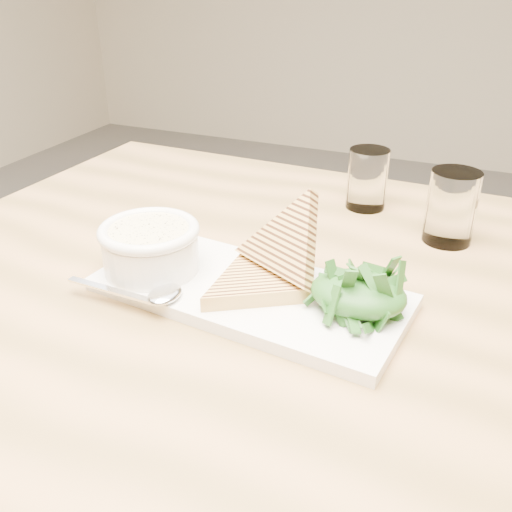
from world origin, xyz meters
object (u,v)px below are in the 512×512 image
at_px(glass_near, 367,179).
at_px(glass_far, 451,207).
at_px(table_top, 351,309).
at_px(soup_bowl, 151,252).
at_px(platter, 250,292).

height_order(glass_near, glass_far, glass_far).
bearing_deg(table_top, glass_near, 100.38).
bearing_deg(glass_far, soup_bowl, -141.57).
distance_m(platter, soup_bowl, 0.14).
relative_size(glass_near, glass_far, 0.92).
bearing_deg(glass_near, glass_far, -29.38).
bearing_deg(table_top, platter, -154.19).
xyz_separation_m(table_top, platter, (-0.12, -0.06, 0.03)).
height_order(table_top, platter, platter).
distance_m(platter, glass_near, 0.35).
relative_size(table_top, platter, 3.39).
xyz_separation_m(platter, glass_far, (0.21, 0.26, 0.05)).
xyz_separation_m(table_top, glass_far, (0.09, 0.21, 0.07)).
xyz_separation_m(platter, soup_bowl, (-0.14, -0.01, 0.03)).
height_order(platter, glass_far, glass_far).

